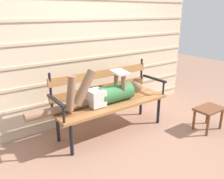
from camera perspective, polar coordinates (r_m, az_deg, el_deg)
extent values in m
plane|color=#936B56|center=(3.31, 1.01, -10.79)|extent=(12.00, 12.00, 0.00)
cube|color=beige|center=(3.49, -5.86, 12.20)|extent=(4.05, 0.06, 2.49)
cube|color=#C1AD8E|center=(3.74, -5.04, -4.90)|extent=(4.05, 0.02, 0.04)
cube|color=#C1AD8E|center=(3.64, -5.16, -0.91)|extent=(4.05, 0.02, 0.04)
cube|color=#C1AD8E|center=(3.56, -5.29, 3.29)|extent=(4.05, 0.02, 0.04)
cube|color=#C1AD8E|center=(3.50, -5.42, 7.65)|extent=(4.05, 0.02, 0.04)
cube|color=#C1AD8E|center=(3.46, -5.56, 12.15)|extent=(4.05, 0.02, 0.04)
cube|color=#C1AD8E|center=(3.44, -5.71, 16.73)|extent=(4.05, 0.02, 0.04)
cube|color=#9E6638|center=(3.07, 1.83, -4.30)|extent=(1.65, 0.16, 0.04)
cube|color=#9E6638|center=(3.20, 0.00, -3.37)|extent=(1.65, 0.16, 0.04)
cube|color=#9E6638|center=(3.33, -1.69, -2.49)|extent=(1.65, 0.16, 0.04)
cube|color=#9E6638|center=(3.34, -2.50, 0.26)|extent=(1.58, 0.05, 0.11)
cube|color=#9E6638|center=(3.28, -2.55, 3.82)|extent=(1.58, 0.05, 0.11)
cylinder|color=black|center=(2.98, -14.75, -0.45)|extent=(0.03, 0.03, 0.47)
cylinder|color=black|center=(3.76, 7.17, 3.93)|extent=(0.03, 0.03, 0.47)
cylinder|color=black|center=(2.81, -9.89, -11.98)|extent=(0.04, 0.04, 0.41)
cylinder|color=black|center=(3.60, 11.28, -5.03)|extent=(0.04, 0.04, 0.41)
cylinder|color=black|center=(3.13, -13.11, -8.89)|extent=(0.04, 0.04, 0.41)
cylinder|color=black|center=(3.85, 7.07, -3.20)|extent=(0.04, 0.04, 0.41)
cube|color=black|center=(2.76, -13.57, -2.68)|extent=(0.04, 0.47, 0.03)
cylinder|color=black|center=(2.63, -11.75, -5.98)|extent=(0.03, 0.03, 0.20)
cube|color=black|center=(3.63, 10.28, 2.64)|extent=(0.04, 0.47, 0.03)
cylinder|color=black|center=(3.53, 12.45, 0.36)|extent=(0.03, 0.03, 0.20)
cylinder|color=#33703D|center=(3.18, 0.79, -0.90)|extent=(0.50, 0.23, 0.23)
cube|color=silver|center=(3.02, -3.97, -2.05)|extent=(0.20, 0.22, 0.21)
sphere|color=brown|center=(3.40, 5.84, 0.80)|extent=(0.19, 0.19, 0.19)
sphere|color=#382314|center=(3.40, 6.11, 1.40)|extent=(0.16, 0.16, 0.16)
cylinder|color=brown|center=(2.81, -6.79, 0.44)|extent=(0.33, 0.11, 0.44)
cylinder|color=brown|center=(2.75, -10.02, -1.00)|extent=(0.15, 0.09, 0.42)
cylinder|color=brown|center=(2.88, -12.85, -4.80)|extent=(0.81, 0.10, 0.10)
cylinder|color=brown|center=(3.12, 2.79, 1.29)|extent=(0.06, 0.06, 0.27)
cylinder|color=brown|center=(3.24, 1.03, 1.97)|extent=(0.06, 0.06, 0.27)
cube|color=silver|center=(3.14, 1.92, 4.23)|extent=(0.20, 0.27, 0.05)
cube|color=brown|center=(3.57, 22.66, -4.38)|extent=(0.42, 0.27, 0.03)
cylinder|color=brown|center=(3.46, 22.35, -8.15)|extent=(0.04, 0.04, 0.30)
cylinder|color=brown|center=(3.73, 25.14, -6.59)|extent=(0.04, 0.04, 0.30)
cylinder|color=brown|center=(3.56, 19.40, -7.00)|extent=(0.04, 0.04, 0.30)
cylinder|color=brown|center=(3.82, 22.33, -5.58)|extent=(0.04, 0.04, 0.30)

